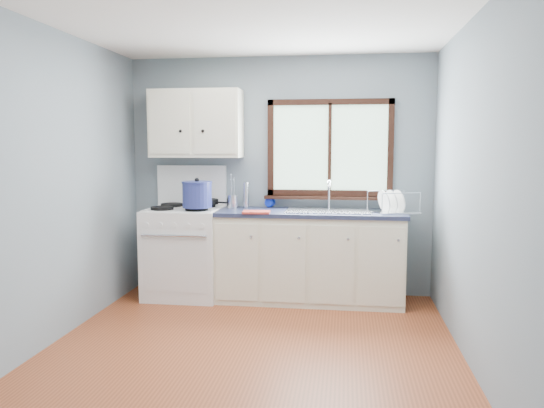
# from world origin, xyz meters

# --- Properties ---
(floor) EXTENTS (3.20, 3.60, 0.02)m
(floor) POSITION_xyz_m (0.00, 0.00, -0.01)
(floor) COLOR brown
(floor) RESTS_ON ground
(ceiling) EXTENTS (3.20, 3.60, 0.02)m
(ceiling) POSITION_xyz_m (0.00, 0.00, 2.51)
(ceiling) COLOR white
(ceiling) RESTS_ON wall_back
(wall_back) EXTENTS (3.20, 0.02, 2.50)m
(wall_back) POSITION_xyz_m (0.00, 1.81, 1.25)
(wall_back) COLOR gray
(wall_back) RESTS_ON ground
(wall_front) EXTENTS (3.20, 0.02, 2.50)m
(wall_front) POSITION_xyz_m (0.00, -1.81, 1.25)
(wall_front) COLOR gray
(wall_front) RESTS_ON ground
(wall_left) EXTENTS (0.02, 3.60, 2.50)m
(wall_left) POSITION_xyz_m (-1.61, 0.00, 1.25)
(wall_left) COLOR gray
(wall_left) RESTS_ON ground
(wall_right) EXTENTS (0.02, 3.60, 2.50)m
(wall_right) POSITION_xyz_m (1.61, 0.00, 1.25)
(wall_right) COLOR gray
(wall_right) RESTS_ON ground
(gas_range) EXTENTS (0.76, 0.69, 1.36)m
(gas_range) POSITION_xyz_m (-0.95, 1.47, 0.49)
(gas_range) COLOR white
(gas_range) RESTS_ON floor
(base_cabinets) EXTENTS (1.85, 0.60, 0.88)m
(base_cabinets) POSITION_xyz_m (0.36, 1.49, 0.41)
(base_cabinets) COLOR #EAE4C6
(base_cabinets) RESTS_ON floor
(countertop) EXTENTS (1.89, 0.64, 0.04)m
(countertop) POSITION_xyz_m (0.36, 1.49, 0.90)
(countertop) COLOR #1C213A
(countertop) RESTS_ON base_cabinets
(sink) EXTENTS (0.84, 0.46, 0.44)m
(sink) POSITION_xyz_m (0.54, 1.49, 0.86)
(sink) COLOR silver
(sink) RESTS_ON countertop
(window) EXTENTS (1.36, 0.10, 1.03)m
(window) POSITION_xyz_m (0.54, 1.77, 1.48)
(window) COLOR #9EC6A8
(window) RESTS_ON wall_back
(upper_cabinets) EXTENTS (0.95, 0.35, 0.70)m
(upper_cabinets) POSITION_xyz_m (-0.85, 1.63, 1.80)
(upper_cabinets) COLOR #EAE4C6
(upper_cabinets) RESTS_ON wall_back
(skillet) EXTENTS (0.40, 0.32, 0.05)m
(skillet) POSITION_xyz_m (-0.75, 1.62, 0.99)
(skillet) COLOR black
(skillet) RESTS_ON gas_range
(stockpot) EXTENTS (0.38, 0.38, 0.30)m
(stockpot) POSITION_xyz_m (-0.76, 1.30, 1.09)
(stockpot) COLOR navy
(stockpot) RESTS_ON gas_range
(utensil_crock) EXTENTS (0.14, 0.14, 0.36)m
(utensil_crock) POSITION_xyz_m (-0.46, 1.59, 0.99)
(utensil_crock) COLOR silver
(utensil_crock) RESTS_ON countertop
(thermos) EXTENTS (0.07, 0.07, 0.27)m
(thermos) POSITION_xyz_m (-0.33, 1.65, 1.05)
(thermos) COLOR silver
(thermos) RESTS_ON countertop
(soap_bottle) EXTENTS (0.12, 0.12, 0.26)m
(soap_bottle) POSITION_xyz_m (-0.11, 1.72, 1.05)
(soap_bottle) COLOR #0F2CD2
(soap_bottle) RESTS_ON countertop
(dish_towel) EXTENTS (0.28, 0.21, 0.02)m
(dish_towel) POSITION_xyz_m (-0.15, 1.25, 0.93)
(dish_towel) COLOR #C33A2E
(dish_towel) RESTS_ON countertop
(dish_rack) EXTENTS (0.52, 0.47, 0.22)m
(dish_rack) POSITION_xyz_m (1.16, 1.48, 0.98)
(dish_rack) COLOR silver
(dish_rack) RESTS_ON countertop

